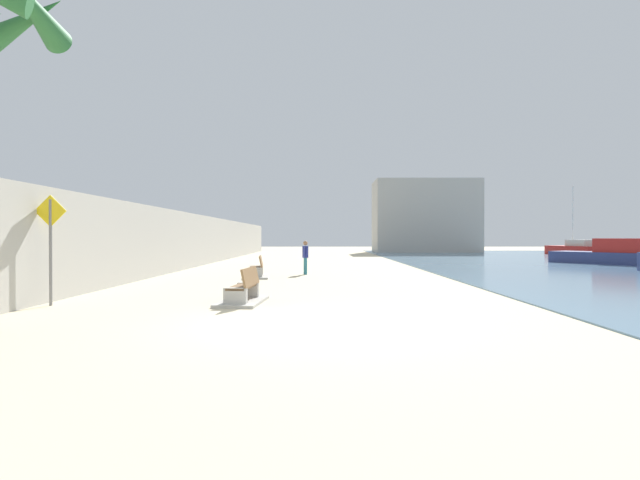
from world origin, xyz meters
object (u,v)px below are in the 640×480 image
(boat_distant, at_px, (608,255))
(pedestrian_sign, at_px, (49,237))
(person_walking, at_px, (304,255))
(boat_mid_bay, at_px, (574,249))
(bench_far, at_px, (255,272))
(bench_near, at_px, (242,295))

(boat_distant, distance_m, pedestrian_sign, 32.09)
(pedestrian_sign, bearing_deg, person_walking, 58.09)
(boat_mid_bay, bearing_deg, boat_distant, -111.90)
(bench_far, xyz_separation_m, boat_distant, (21.91, 9.94, 0.42))
(boat_distant, height_order, pedestrian_sign, pedestrian_sign)
(bench_near, height_order, boat_mid_bay, boat_mid_bay)
(bench_near, bearing_deg, boat_distant, 40.40)
(person_walking, relative_size, pedestrian_sign, 0.56)
(bench_far, relative_size, pedestrian_sign, 0.75)
(bench_near, bearing_deg, bench_far, 95.16)
(boat_mid_bay, bearing_deg, person_walking, -137.70)
(bench_near, distance_m, boat_distant, 27.81)
(bench_near, distance_m, bench_far, 8.12)
(bench_near, height_order, person_walking, person_walking)
(person_walking, bearing_deg, pedestrian_sign, -121.91)
(person_walking, bearing_deg, bench_far, -141.21)
(boat_mid_bay, relative_size, pedestrian_sign, 2.35)
(boat_mid_bay, height_order, boat_distant, boat_mid_bay)
(bench_near, height_order, pedestrian_sign, pedestrian_sign)
(pedestrian_sign, bearing_deg, bench_far, 63.50)
(boat_mid_bay, height_order, pedestrian_sign, boat_mid_bay)
(bench_far, distance_m, boat_distant, 24.06)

